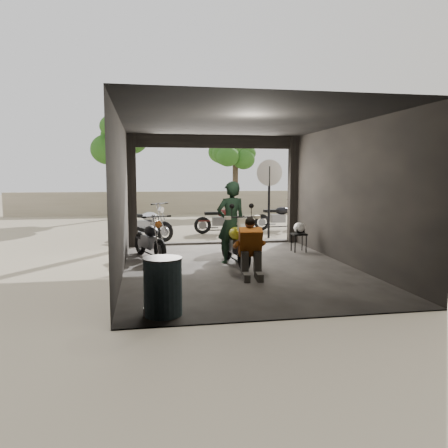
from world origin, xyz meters
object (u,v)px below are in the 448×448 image
object	(u,v)px
outside_bike_c	(279,215)
sign_post	(269,185)
mechanic	(251,250)
outside_bike_a	(147,221)
helmet	(299,228)
main_bike	(235,239)
outside_bike_b	(221,217)
left_bike	(149,237)
rider	(231,223)
oil_drum	(163,287)
stool	(299,236)

from	to	relation	value
outside_bike_c	sign_post	world-z (taller)	sign_post
mechanic	outside_bike_a	bearing A→B (deg)	114.77
mechanic	helmet	bearing A→B (deg)	59.34
outside_bike_a	sign_post	world-z (taller)	sign_post
main_bike	outside_bike_a	xyz separation A→B (m)	(-1.96, 4.36, 0.00)
mechanic	helmet	xyz separation A→B (m)	(2.00, 2.76, 0.07)
outside_bike_b	sign_post	bearing A→B (deg)	-136.34
helmet	outside_bike_b	bearing A→B (deg)	92.44
left_bike	outside_bike_a	world-z (taller)	outside_bike_a
mechanic	helmet	size ratio (longest dim) A/B	3.69
main_bike	rider	world-z (taller)	rider
helmet	oil_drum	bearing A→B (deg)	-145.40
helmet	sign_post	bearing A→B (deg)	74.94
oil_drum	outside_bike_c	bearing A→B (deg)	63.50
left_bike	main_bike	bearing A→B (deg)	-52.65
left_bike	rider	bearing A→B (deg)	-47.54
main_bike	sign_post	world-z (taller)	sign_post
stool	outside_bike_a	bearing A→B (deg)	143.15
mechanic	oil_drum	world-z (taller)	mechanic
outside_bike_b	stool	distance (m)	4.33
main_bike	outside_bike_a	size ratio (longest dim) A/B	1.01
stool	sign_post	bearing A→B (deg)	91.11
outside_bike_a	outside_bike_b	world-z (taller)	outside_bike_a
oil_drum	sign_post	distance (m)	8.42
outside_bike_c	rider	world-z (taller)	rider
rider	stool	size ratio (longest dim) A/B	3.75
outside_bike_b	stool	xyz separation A→B (m)	(1.39, -4.10, -0.13)
main_bike	left_bike	distance (m)	2.24
outside_bike_c	stool	xyz separation A→B (m)	(-0.93, -4.72, -0.14)
stool	outside_bike_b	bearing A→B (deg)	108.68
rider	sign_post	distance (m)	4.40
outside_bike_a	outside_bike_c	size ratio (longest dim) A/B	1.05
outside_bike_b	outside_bike_c	xyz separation A→B (m)	(2.32, 0.62, 0.00)
main_bike	mechanic	distance (m)	1.34
outside_bike_a	sign_post	bearing A→B (deg)	-53.32
mechanic	oil_drum	distance (m)	2.72
stool	sign_post	distance (m)	3.01
outside_bike_b	oil_drum	xyz separation A→B (m)	(-2.40, -8.83, -0.14)
outside_bike_c	outside_bike_a	bearing A→B (deg)	105.73
outside_bike_b	left_bike	bearing A→B (deg)	149.38
main_bike	outside_bike_c	bearing A→B (deg)	58.92
outside_bike_c	mechanic	distance (m)	7.98
outside_bike_c	mechanic	world-z (taller)	mechanic
outside_bike_b	rider	world-z (taller)	rider
outside_bike_b	rider	distance (m)	5.29
outside_bike_a	rider	bearing A→B (deg)	-114.27
rider	oil_drum	size ratio (longest dim) A/B	2.23
outside_bike_a	sign_post	size ratio (longest dim) A/B	0.69
rider	outside_bike_a	bearing A→B (deg)	-78.24
outside_bike_a	outside_bike_c	world-z (taller)	outside_bike_a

